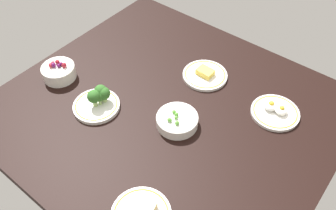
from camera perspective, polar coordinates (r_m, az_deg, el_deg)
name	(u,v)px	position (r cm, az deg, el deg)	size (l,w,h in cm)	color
dining_table	(168,112)	(141.00, 0.00, -1.10)	(123.33, 112.90, 4.00)	black
plate_broccoli	(98,101)	(140.70, -11.07, 0.63)	(18.03, 18.03, 8.92)	white
plate_cheese	(205,75)	(152.50, 5.87, 4.79)	(18.78, 18.78, 3.75)	white
plate_eggs	(275,111)	(142.85, 16.60, -0.98)	(18.43, 18.43, 4.97)	white
bowl_berries	(59,71)	(156.79, -16.91, 5.12)	(13.85, 13.85, 7.42)	white
bowl_peas	(177,120)	(132.62, 1.45, -2.43)	(15.63, 15.63, 5.36)	white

